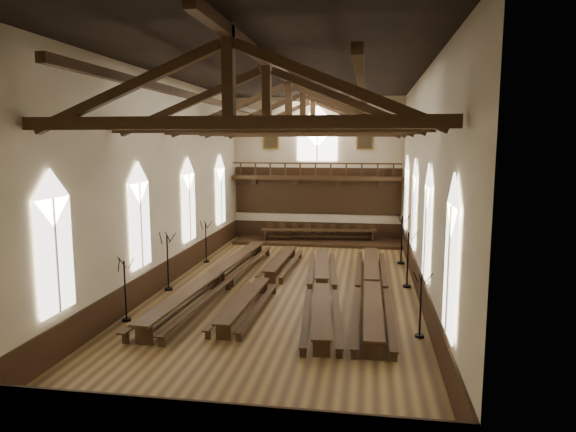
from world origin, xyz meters
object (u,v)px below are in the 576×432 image
(refectory_row_d, at_px, (372,285))
(candelabrum_right_far, at_px, (401,249))
(candelabrum_right_mid, at_px, (407,270))
(refectory_row_c, at_px, (321,285))
(dais, at_px, (318,241))
(candelabrum_left_mid, at_px, (168,273))
(candelabrum_left_far, at_px, (206,250))
(refectory_row_b, at_px, (266,278))
(candelabrum_left_near, at_px, (126,302))
(refectory_row_a, at_px, (216,276))
(high_table, at_px, (318,231))
(candelabrum_right_near, at_px, (420,318))

(refectory_row_d, xyz_separation_m, candelabrum_right_far, (1.67, 6.60, 0.33))
(candelabrum_right_mid, bearing_deg, refectory_row_c, -152.65)
(dais, height_order, candelabrum_left_mid, candelabrum_left_mid)
(dais, height_order, candelabrum_right_far, candelabrum_right_far)
(refectory_row_d, height_order, candelabrum_left_far, candelabrum_left_far)
(refectory_row_b, xyz_separation_m, candelabrum_left_far, (-4.47, 4.69, 0.25))
(candelabrum_left_near, distance_m, candelabrum_right_far, 15.87)
(candelabrum_left_far, bearing_deg, refectory_row_a, -66.86)
(high_table, distance_m, candelabrum_left_near, 17.68)
(refectory_row_b, height_order, candelabrum_left_mid, candelabrum_left_mid)
(dais, height_order, candelabrum_left_far, candelabrum_left_far)
(refectory_row_c, relative_size, dais, 1.24)
(refectory_row_a, distance_m, candelabrum_left_mid, 2.26)
(refectory_row_a, bearing_deg, refectory_row_c, -6.00)
(dais, height_order, candelabrum_left_near, candelabrum_left_near)
(candelabrum_left_mid, bearing_deg, candelabrum_left_far, 90.00)
(high_table, relative_size, candelabrum_right_mid, 2.83)
(refectory_row_a, height_order, refectory_row_d, refectory_row_a)
(refectory_row_d, xyz_separation_m, candelabrum_left_far, (-9.43, 5.21, 0.19))
(high_table, bearing_deg, candelabrum_left_far, -130.91)
(refectory_row_c, height_order, candelabrum_right_far, candelabrum_right_far)
(refectory_row_c, height_order, dais, refectory_row_c)
(candelabrum_right_mid, bearing_deg, candelabrum_left_far, 162.75)
(refectory_row_a, height_order, candelabrum_left_mid, candelabrum_left_mid)
(refectory_row_b, height_order, candelabrum_right_far, candelabrum_right_far)
(candelabrum_left_near, xyz_separation_m, candelabrum_right_mid, (11.10, 6.50, 0.09))
(refectory_row_a, distance_m, refectory_row_b, 2.37)
(refectory_row_c, height_order, candelabrum_right_mid, candelabrum_right_mid)
(high_table, bearing_deg, candelabrum_right_far, -45.46)
(refectory_row_a, xyz_separation_m, candelabrum_right_mid, (8.99, 1.50, 0.26))
(candelabrum_left_near, bearing_deg, refectory_row_b, 49.64)
(candelabrum_right_near, bearing_deg, dais, 107.58)
(refectory_row_c, bearing_deg, refectory_row_b, 163.73)
(refectory_row_c, relative_size, high_table, 1.77)
(candelabrum_right_mid, bearing_deg, dais, 117.33)
(refectory_row_a, bearing_deg, refectory_row_b, 6.22)
(refectory_row_d, relative_size, candelabrum_right_far, 4.97)
(refectory_row_d, bearing_deg, high_table, 106.74)
(dais, distance_m, high_table, 0.73)
(high_table, distance_m, candelabrum_left_mid, 13.73)
(dais, bearing_deg, candelabrum_left_near, -109.28)
(refectory_row_d, distance_m, dais, 12.49)
(candelabrum_left_mid, distance_m, candelabrum_right_near, 11.86)
(candelabrum_right_near, bearing_deg, refectory_row_d, 109.71)
(dais, distance_m, candelabrum_right_mid, 11.49)
(refectory_row_a, relative_size, candelabrum_left_near, 5.94)
(refectory_row_b, relative_size, candelabrum_left_mid, 4.96)
(refectory_row_b, xyz_separation_m, candelabrum_right_mid, (6.63, 1.24, 0.36))
(high_table, distance_m, candelabrum_right_far, 7.50)
(candelabrum_left_near, relative_size, candelabrum_left_far, 1.04)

